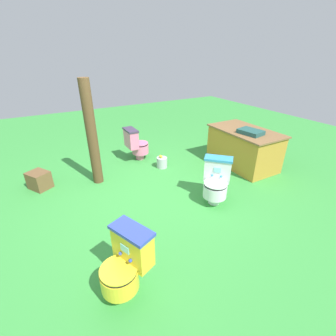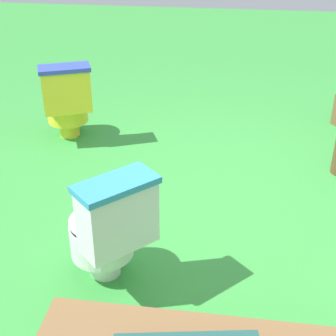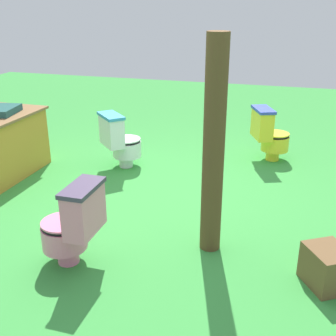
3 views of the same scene
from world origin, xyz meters
The scene contains 3 objects.
ground centered at (0.00, 0.00, 0.00)m, with size 14.00×14.00×0.00m, color green.
toilet_white centered at (0.73, 0.84, 0.37)m, with size 0.63×0.63×0.73m.
toilet_yellow centered at (1.55, -0.98, 0.37)m, with size 0.56×0.61×0.73m.
Camera 2 is at (0.10, 3.02, 2.02)m, focal length 52.94 mm.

